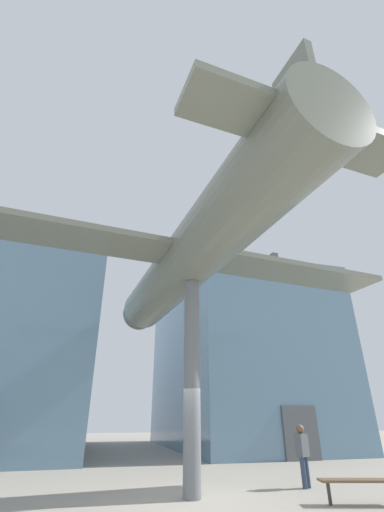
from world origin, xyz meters
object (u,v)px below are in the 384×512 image
object	(u,v)px
support_pylon_central	(192,377)
visitor_person	(303,451)
suspended_airplane	(190,258)
plaza_bench	(359,482)

from	to	relation	value
support_pylon_central	visitor_person	size ratio (longest dim) A/B	3.50
support_pylon_central	suspended_airplane	bearing A→B (deg)	95.68
suspended_airplane	visitor_person	world-z (taller)	suspended_airplane
plaza_bench	support_pylon_central	bearing A→B (deg)	155.21
suspended_airplane	support_pylon_central	bearing A→B (deg)	-90.00
support_pylon_central	visitor_person	bearing A→B (deg)	7.59
suspended_airplane	visitor_person	xyz separation A→B (m)	(3.49, 0.24, -5.62)
visitor_person	plaza_bench	xyz separation A→B (m)	(0.08, -2.10, -0.47)
support_pylon_central	plaza_bench	xyz separation A→B (m)	(3.55, -1.64, -2.36)
visitor_person	plaza_bench	bearing A→B (deg)	-115.54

